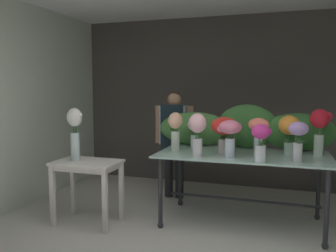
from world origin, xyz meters
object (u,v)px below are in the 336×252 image
object	(u,v)px
side_table_white	(87,170)
vase_sunset_dahlias	(289,129)
vase_ivory_tulips	(194,131)
vase_white_roses_tall	(75,130)
vase_rosy_hydrangea	(230,133)
vase_magenta_ranunculus	(261,139)
display_table_glass	(243,163)
vase_scarlet_lilies	(225,129)
vase_peach_snapdragons	(175,129)
vase_crimson_anemones	(320,126)
vase_lilac_roses	(298,136)
vase_blush_peonies	(197,131)
florist	(174,134)
vase_coral_stock	(259,131)

from	to	relation	value
side_table_white	vase_sunset_dahlias	bearing A→B (deg)	15.71
vase_ivory_tulips	vase_white_roses_tall	size ratio (longest dim) A/B	0.58
vase_rosy_hydrangea	vase_magenta_ranunculus	size ratio (longest dim) A/B	1.05
display_table_glass	vase_magenta_ranunculus	size ratio (longest dim) A/B	4.96
vase_scarlet_lilies	vase_peach_snapdragons	world-z (taller)	vase_peach_snapdragons
vase_magenta_ranunculus	vase_crimson_anemones	distance (m)	0.83
vase_lilac_roses	vase_blush_peonies	bearing A→B (deg)	-177.38
side_table_white	vase_lilac_roses	size ratio (longest dim) A/B	1.81
florist	vase_coral_stock	xyz separation A→B (m)	(1.25, -0.88, 0.19)
display_table_glass	florist	distance (m)	1.32
vase_rosy_hydrangea	vase_scarlet_lilies	size ratio (longest dim) A/B	0.97
vase_sunset_dahlias	vase_white_roses_tall	xyz separation A→B (m)	(-2.41, -0.63, -0.03)
side_table_white	vase_crimson_anemones	world-z (taller)	vase_crimson_anemones
florist	vase_sunset_dahlias	distance (m)	1.71
display_table_glass	vase_magenta_ranunculus	xyz separation A→B (m)	(0.23, -0.43, 0.35)
vase_lilac_roses	vase_rosy_hydrangea	bearing A→B (deg)	-179.74
display_table_glass	vase_lilac_roses	size ratio (longest dim) A/B	4.66
display_table_glass	side_table_white	size ratio (longest dim) A/B	2.57
vase_rosy_hydrangea	vase_crimson_anemones	bearing A→B (deg)	25.31
display_table_glass	vase_ivory_tulips	xyz separation A→B (m)	(-0.63, 0.18, 0.34)
vase_blush_peonies	vase_white_roses_tall	bearing A→B (deg)	-172.75
side_table_white	vase_coral_stock	xyz separation A→B (m)	(1.93, 0.41, 0.50)
vase_peach_snapdragons	vase_crimson_anemones	xyz separation A→B (m)	(1.64, 0.20, 0.07)
display_table_glass	vase_peach_snapdragons	size ratio (longest dim) A/B	4.15
vase_coral_stock	vase_ivory_tulips	distance (m)	0.87
florist	vase_lilac_roses	distance (m)	1.97
florist	vase_lilac_roses	bearing A→B (deg)	-32.48
vase_scarlet_lilies	vase_sunset_dahlias	xyz separation A→B (m)	(0.71, 0.14, 0.02)
florist	vase_sunset_dahlias	size ratio (longest dim) A/B	3.44
florist	vase_ivory_tulips	xyz separation A→B (m)	(0.44, -0.56, 0.12)
vase_sunset_dahlias	vase_peach_snapdragons	size ratio (longest dim) A/B	0.96
vase_peach_snapdragons	vase_ivory_tulips	size ratio (longest dim) A/B	1.30
vase_sunset_dahlias	vase_rosy_hydrangea	bearing A→B (deg)	-146.70
vase_lilac_roses	vase_magenta_ranunculus	distance (m)	0.38
vase_scarlet_lilies	vase_sunset_dahlias	world-z (taller)	vase_sunset_dahlias
side_table_white	florist	distance (m)	1.49
vase_lilac_roses	vase_blush_peonies	xyz separation A→B (m)	(-1.05, -0.05, 0.03)
florist	vase_magenta_ranunculus	world-z (taller)	florist
vase_blush_peonies	vase_scarlet_lilies	bearing A→B (deg)	50.51
vase_coral_stock	vase_rosy_hydrangea	bearing A→B (deg)	-148.76
side_table_white	vase_sunset_dahlias	size ratio (longest dim) A/B	1.68
vase_scarlet_lilies	vase_lilac_roses	distance (m)	0.84
vase_scarlet_lilies	vase_peach_snapdragons	bearing A→B (deg)	-178.76
vase_magenta_ranunculus	vase_crimson_anemones	world-z (taller)	vase_crimson_anemones
vase_coral_stock	vase_magenta_ranunculus	xyz separation A→B (m)	(0.04, -0.29, -0.05)
vase_rosy_hydrangea	vase_white_roses_tall	xyz separation A→B (m)	(-1.79, -0.23, -0.00)
vase_peach_snapdragons	vase_blush_peonies	world-z (taller)	vase_blush_peonies
vase_peach_snapdragons	vase_rosy_hydrangea	bearing A→B (deg)	-19.73
vase_peach_snapdragons	vase_lilac_roses	bearing A→B (deg)	-10.01
vase_white_roses_tall	vase_rosy_hydrangea	bearing A→B (deg)	7.26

